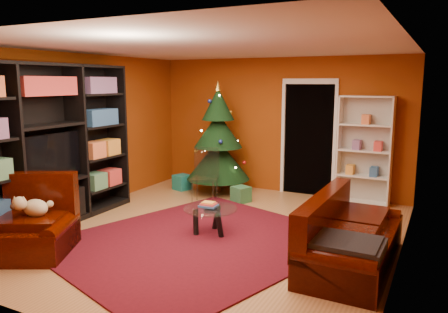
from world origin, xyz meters
The scene contains 18 objects.
floor centered at (0.00, 0.00, -0.03)m, with size 5.00×5.50×0.05m, color #A16D3F.
ceiling centered at (0.00, 0.00, 2.62)m, with size 5.00×5.50×0.05m, color silver.
wall_back centered at (0.00, 2.77, 1.30)m, with size 5.00×0.05×2.60m, color #8E3B0D.
wall_left centered at (-2.52, 0.00, 1.30)m, with size 0.05×5.50×2.60m, color #8E3B0D.
wall_right centered at (2.52, 0.00, 1.30)m, with size 0.05×5.50×2.60m, color #8E3B0D.
doorway centered at (0.60, 2.73, 1.05)m, with size 1.06×0.60×2.16m, color black, non-canonical shape.
rug centered at (0.02, -0.44, 0.01)m, with size 3.04×3.54×0.02m, color #520D18.
media_unit centered at (-2.27, -0.84, 1.20)m, with size 0.48×3.14×2.41m, color black, non-canonical shape.
christmas_tree centered at (-1.00, 2.11, 1.06)m, with size 1.22×1.22×2.18m, color black, non-canonical shape.
gift_box_teal centered at (-1.74, 1.97, 0.15)m, with size 0.30×0.30×0.30m, color #157774.
gift_box_green centered at (-0.30, 1.67, 0.14)m, with size 0.28×0.28×0.28m, color #2A6D3E.
gift_box_red centered at (-1.18, 2.59, 0.11)m, with size 0.22×0.22×0.22m, color #9C2E23.
white_bookshelf centered at (1.66, 2.57, 0.95)m, with size 0.91×0.33×1.96m, color white, non-canonical shape.
armchair centered at (-1.62, -1.72, 0.40)m, with size 1.01×1.01×0.79m, color black, non-canonical shape.
dog centered at (-1.59, -1.65, 0.59)m, with size 0.40×0.30×0.26m, color beige, non-canonical shape.
sofa centered at (2.02, -0.23, 0.42)m, with size 1.96×0.88×0.84m, color black, non-canonical shape.
coffee_table centered at (0.03, -0.08, 0.20)m, with size 0.76×0.76×0.48m, color gray, non-canonical shape.
acrylic_chair centered at (-0.85, 1.31, 0.44)m, with size 0.45×0.49×0.89m, color #66605B, non-canonical shape.
Camera 1 is at (2.89, -5.27, 2.14)m, focal length 35.00 mm.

